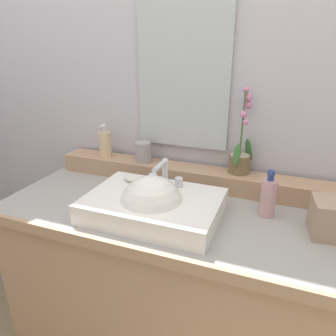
% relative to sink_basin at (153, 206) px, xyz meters
% --- Properties ---
extents(wall_back, '(3.28, 0.20, 2.57)m').
position_rel_sink_basin_xyz_m(wall_back, '(0.06, 0.51, 0.40)').
color(wall_back, silver).
rests_on(wall_back, ground).
extents(vanity_cabinet, '(1.41, 0.62, 0.84)m').
position_rel_sink_basin_xyz_m(vanity_cabinet, '(0.06, 0.10, -0.46)').
color(vanity_cabinet, tan).
rests_on(vanity_cabinet, ground).
extents(back_ledge, '(1.33, 0.12, 0.08)m').
position_rel_sink_basin_xyz_m(back_ledge, '(0.06, 0.33, 0.00)').
color(back_ledge, tan).
rests_on(back_ledge, vanity_cabinet).
extents(sink_basin, '(0.50, 0.35, 0.27)m').
position_rel_sink_basin_xyz_m(sink_basin, '(0.00, 0.00, 0.00)').
color(sink_basin, white).
rests_on(sink_basin, vanity_cabinet).
extents(soap_bar, '(0.07, 0.04, 0.02)m').
position_rel_sink_basin_xyz_m(soap_bar, '(-0.14, 0.10, 0.05)').
color(soap_bar, silver).
rests_on(soap_bar, sink_basin).
extents(potted_plant, '(0.10, 0.12, 0.37)m').
position_rel_sink_basin_xyz_m(potted_plant, '(0.26, 0.35, 0.12)').
color(potted_plant, brown).
rests_on(potted_plant, back_ledge).
extents(soap_dispenser, '(0.06, 0.06, 0.16)m').
position_rel_sink_basin_xyz_m(soap_dispenser, '(-0.40, 0.33, 0.11)').
color(soap_dispenser, beige).
rests_on(soap_dispenser, back_ledge).
extents(tumbler_cup, '(0.07, 0.07, 0.10)m').
position_rel_sink_basin_xyz_m(tumbler_cup, '(-0.19, 0.32, 0.09)').
color(tumbler_cup, '#9B969B').
rests_on(tumbler_cup, back_ledge).
extents(lotion_bottle, '(0.06, 0.06, 0.18)m').
position_rel_sink_basin_xyz_m(lotion_bottle, '(0.40, 0.16, 0.04)').
color(lotion_bottle, '#C8979C').
rests_on(lotion_bottle, vanity_cabinet).
extents(tissue_box, '(0.14, 0.14, 0.13)m').
position_rel_sink_basin_xyz_m(tissue_box, '(0.61, 0.10, 0.02)').
color(tissue_box, tan).
rests_on(tissue_box, vanity_cabinet).
extents(mirror, '(0.42, 0.02, 0.63)m').
position_rel_sink_basin_xyz_m(mirror, '(-0.02, 0.40, 0.44)').
color(mirror, silver).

